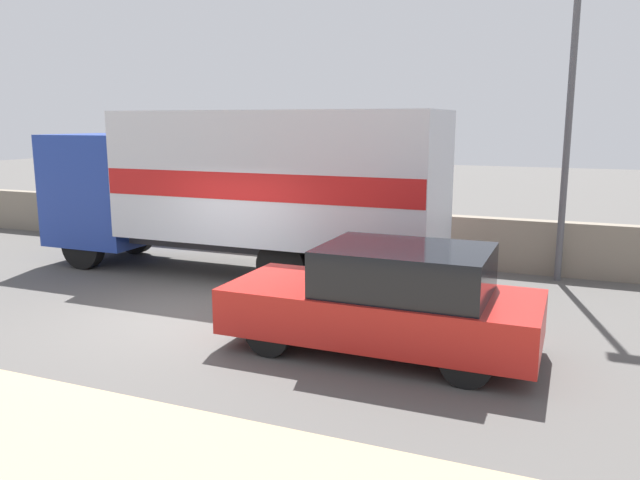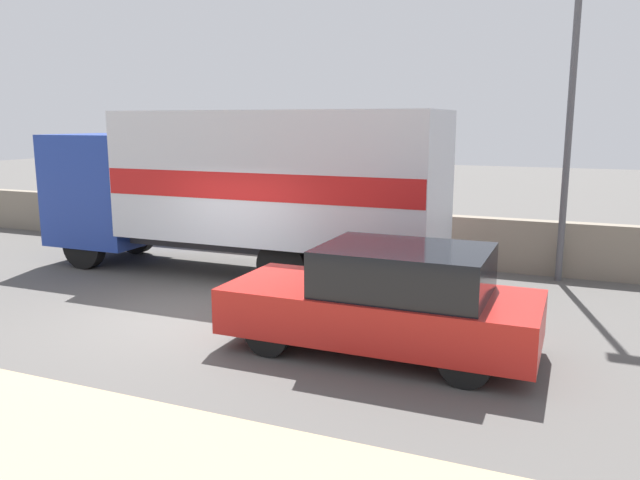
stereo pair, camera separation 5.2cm
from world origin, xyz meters
name	(u,v)px [view 2 (the right image)]	position (x,y,z in m)	size (l,w,h in m)	color
ground_plane	(186,316)	(0.00, 0.00, 0.00)	(80.00, 80.00, 0.00)	#514F4C
stone_wall_backdrop	(313,231)	(0.00, 5.63, 0.60)	(60.00, 0.35, 1.20)	gray
street_lamp	(574,62)	(5.90, 5.17, 4.52)	(0.56, 0.28, 7.92)	#4C4C51
box_truck	(244,183)	(-0.53, 3.06, 2.03)	(9.16, 2.41, 3.56)	navy
car_hatchback	(387,300)	(3.71, -0.27, 0.79)	(4.55, 1.89, 1.60)	#B21E19
pedestrian	(99,212)	(-6.36, 4.98, 0.83)	(0.35, 0.35, 1.59)	#473828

